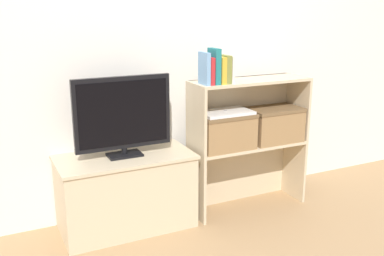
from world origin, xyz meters
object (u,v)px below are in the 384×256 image
book_crimson (209,71)px  tv (123,115)px  book_teal (214,66)px  storage_basket_left (225,130)px  tv_stand (126,192)px  book_olive (225,69)px  book_mustard (220,70)px  laptop (225,112)px  storage_basket_right (274,123)px  book_skyblue (204,69)px  book_ivory (229,69)px

book_crimson → tv: bearing=167.6°
book_teal → storage_basket_left: book_teal is taller
tv_stand → book_olive: 1.05m
book_mustard → storage_basket_left: size_ratio=0.45×
storage_basket_left → laptop: (0.00, -0.00, 0.12)m
laptop → book_mustard: bearing=-152.9°
book_teal → storage_basket_left: bearing=17.8°
book_olive → storage_basket_right: bearing=4.6°
book_skyblue → book_mustard: size_ratio=1.18×
laptop → book_ivory: bearing=-88.9°
book_skyblue → book_ivory: bearing=0.0°
book_skyblue → laptop: bearing=11.0°
book_ivory → book_crimson: bearing=180.0°
laptop → tv: bearing=173.1°
tv_stand → laptop: size_ratio=2.47×
book_ivory → storage_basket_left: 0.43m
book_skyblue → book_mustard: bearing=0.0°
tv_stand → book_crimson: 0.97m
storage_basket_right → book_ivory: bearing=-175.1°
tv_stand → storage_basket_right: 1.18m
book_crimson → book_olive: bearing=0.0°
book_ivory → storage_basket_right: size_ratio=0.45×
tv_stand → book_skyblue: size_ratio=4.22×
book_ivory → laptop: (-0.00, 0.04, -0.30)m
tv_stand → laptop: laptop is taller
storage_basket_right → laptop: bearing=-180.0°
book_skyblue → book_crimson: size_ratio=1.18×
tv_stand → storage_basket_left: bearing=-7.0°
book_ivory → laptop: bearing=91.1°
tv → storage_basket_left: size_ratio=1.61×
storage_basket_right → storage_basket_left: bearing=180.0°
book_mustard → book_olive: size_ratio=0.96×
book_olive → storage_basket_left: (0.03, 0.04, -0.43)m
book_teal → storage_basket_left: 0.47m
storage_basket_left → storage_basket_right: bearing=0.0°
tv_stand → book_skyblue: bearing=-13.3°
book_teal → laptop: 0.35m
book_teal → book_mustard: size_ratio=1.31×
tv_stand → tv: 0.53m
tv → book_skyblue: size_ratio=3.01×
book_ivory → storage_basket_left: bearing=91.1°
book_crimson → laptop: size_ratio=0.49×
book_crimson → book_teal: 0.05m
book_mustard → book_ivory: size_ratio=1.00×
tv_stand → book_ivory: (0.70, -0.12, 0.79)m
tv_stand → book_teal: size_ratio=3.82×
tv → book_crimson: size_ratio=3.56×
tv → book_teal: size_ratio=2.72×
tv → book_mustard: (0.63, -0.12, 0.26)m
tv → storage_basket_right: size_ratio=1.61×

